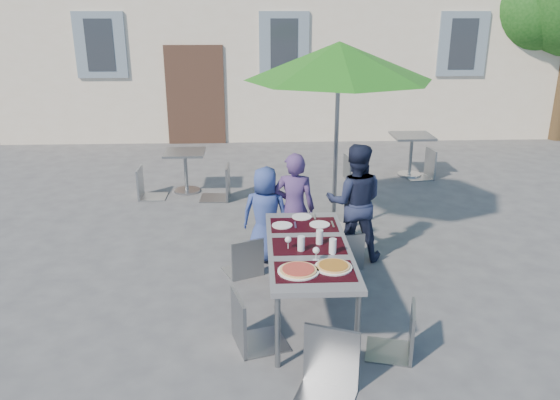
{
  "coord_description": "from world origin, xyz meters",
  "views": [
    {
      "loc": [
        -0.66,
        -4.97,
        2.93
      ],
      "look_at": [
        -0.4,
        0.79,
        0.92
      ],
      "focal_mm": 35.0,
      "sensor_mm": 36.0,
      "label": 1
    }
  ],
  "objects_px": {
    "chair_3": "(249,288)",
    "patio_umbrella": "(339,63)",
    "child_2": "(355,202)",
    "dining_table": "(309,251)",
    "pizza_near_left": "(298,270)",
    "cafe_table_1": "(411,147)",
    "chair_1": "(293,233)",
    "child_1": "(294,208)",
    "chair_5": "(329,328)",
    "child_0": "(266,215)",
    "chair_4": "(403,302)",
    "chair_0": "(244,234)",
    "bg_chair_l_1": "(352,153)",
    "cafe_table_0": "(186,165)",
    "bg_chair_r_0": "(220,162)",
    "pizza_near_right": "(333,266)",
    "bg_chair_l_0": "(145,164)",
    "bg_chair_r_1": "(426,146)",
    "chair_2": "(347,228)"
  },
  "relations": [
    {
      "from": "child_2",
      "to": "bg_chair_l_1",
      "type": "relative_size",
      "value": 1.72
    },
    {
      "from": "chair_0",
      "to": "bg_chair_r_0",
      "type": "bearing_deg",
      "value": 98.74
    },
    {
      "from": "chair_4",
      "to": "bg_chair_l_1",
      "type": "bearing_deg",
      "value": 84.88
    },
    {
      "from": "chair_1",
      "to": "chair_3",
      "type": "distance_m",
      "value": 1.48
    },
    {
      "from": "child_1",
      "to": "chair_0",
      "type": "bearing_deg",
      "value": 39.37
    },
    {
      "from": "chair_0",
      "to": "bg_chair_l_1",
      "type": "height_order",
      "value": "chair_0"
    },
    {
      "from": "child_2",
      "to": "chair_4",
      "type": "distance_m",
      "value": 2.06
    },
    {
      "from": "cafe_table_0",
      "to": "bg_chair_l_1",
      "type": "xyz_separation_m",
      "value": [
        2.92,
        0.62,
        0.02
      ]
    },
    {
      "from": "chair_5",
      "to": "bg_chair_r_0",
      "type": "relative_size",
      "value": 0.98
    },
    {
      "from": "bg_chair_l_1",
      "to": "bg_chair_l_0",
      "type": "bearing_deg",
      "value": -165.87
    },
    {
      "from": "bg_chair_l_1",
      "to": "cafe_table_0",
      "type": "bearing_deg",
      "value": -167.97
    },
    {
      "from": "chair_1",
      "to": "pizza_near_left",
      "type": "bearing_deg",
      "value": -92.09
    },
    {
      "from": "cafe_table_0",
      "to": "bg_chair_l_0",
      "type": "distance_m",
      "value": 0.68
    },
    {
      "from": "pizza_near_left",
      "to": "cafe_table_1",
      "type": "relative_size",
      "value": 0.48
    },
    {
      "from": "chair_3",
      "to": "patio_umbrella",
      "type": "height_order",
      "value": "patio_umbrella"
    },
    {
      "from": "chair_4",
      "to": "cafe_table_1",
      "type": "distance_m",
      "value": 5.74
    },
    {
      "from": "child_1",
      "to": "chair_1",
      "type": "bearing_deg",
      "value": 92.54
    },
    {
      "from": "pizza_near_right",
      "to": "chair_5",
      "type": "distance_m",
      "value": 0.78
    },
    {
      "from": "dining_table",
      "to": "chair_0",
      "type": "distance_m",
      "value": 1.11
    },
    {
      "from": "chair_5",
      "to": "cafe_table_1",
      "type": "relative_size",
      "value": 1.35
    },
    {
      "from": "bg_chair_l_0",
      "to": "bg_chair_r_0",
      "type": "height_order",
      "value": "bg_chair_r_0"
    },
    {
      "from": "bg_chair_l_0",
      "to": "chair_2",
      "type": "bearing_deg",
      "value": -43.69
    },
    {
      "from": "chair_0",
      "to": "cafe_table_1",
      "type": "xyz_separation_m",
      "value": [
        3.01,
        3.91,
        0.02
      ]
    },
    {
      "from": "chair_2",
      "to": "bg_chair_l_1",
      "type": "height_order",
      "value": "chair_2"
    },
    {
      "from": "bg_chair_r_0",
      "to": "child_2",
      "type": "bearing_deg",
      "value": -52.77
    },
    {
      "from": "bg_chair_l_1",
      "to": "bg_chair_r_1",
      "type": "xyz_separation_m",
      "value": [
        1.35,
        0.0,
        0.11
      ]
    },
    {
      "from": "child_2",
      "to": "dining_table",
      "type": "bearing_deg",
      "value": 70.08
    },
    {
      "from": "child_1",
      "to": "chair_5",
      "type": "height_order",
      "value": "child_1"
    },
    {
      "from": "chair_4",
      "to": "bg_chair_r_0",
      "type": "relative_size",
      "value": 0.85
    },
    {
      "from": "bg_chair_r_0",
      "to": "child_1",
      "type": "bearing_deg",
      "value": -66.96
    },
    {
      "from": "pizza_near_left",
      "to": "bg_chair_l_1",
      "type": "height_order",
      "value": "bg_chair_l_1"
    },
    {
      "from": "pizza_near_right",
      "to": "bg_chair_r_1",
      "type": "distance_m",
      "value": 5.68
    },
    {
      "from": "child_0",
      "to": "chair_4",
      "type": "relative_size",
      "value": 1.31
    },
    {
      "from": "dining_table",
      "to": "chair_1",
      "type": "distance_m",
      "value": 0.88
    },
    {
      "from": "chair_4",
      "to": "bg_chair_l_0",
      "type": "relative_size",
      "value": 0.94
    },
    {
      "from": "child_2",
      "to": "chair_5",
      "type": "bearing_deg",
      "value": 83.45
    },
    {
      "from": "pizza_near_right",
      "to": "child_1",
      "type": "relative_size",
      "value": 0.25
    },
    {
      "from": "child_0",
      "to": "chair_4",
      "type": "distance_m",
      "value": 2.32
    },
    {
      "from": "pizza_near_left",
      "to": "child_2",
      "type": "distance_m",
      "value": 2.05
    },
    {
      "from": "child_1",
      "to": "bg_chair_r_0",
      "type": "xyz_separation_m",
      "value": [
        -1.02,
        2.39,
        -0.06
      ]
    },
    {
      "from": "chair_0",
      "to": "cafe_table_0",
      "type": "xyz_separation_m",
      "value": [
        -1.03,
        3.13,
        -0.05
      ]
    },
    {
      "from": "dining_table",
      "to": "child_2",
      "type": "xyz_separation_m",
      "value": [
        0.69,
        1.32,
        0.03
      ]
    },
    {
      "from": "child_2",
      "to": "chair_3",
      "type": "distance_m",
      "value": 2.25
    },
    {
      "from": "patio_umbrella",
      "to": "bg_chair_l_0",
      "type": "xyz_separation_m",
      "value": [
        -2.84,
        1.71,
        -1.74
      ]
    },
    {
      "from": "pizza_near_right",
      "to": "cafe_table_1",
      "type": "relative_size",
      "value": 0.44
    },
    {
      "from": "child_2",
      "to": "chair_1",
      "type": "bearing_deg",
      "value": 37.97
    },
    {
      "from": "child_0",
      "to": "chair_5",
      "type": "bearing_deg",
      "value": 111.55
    },
    {
      "from": "chair_3",
      "to": "cafe_table_1",
      "type": "distance_m",
      "value": 6.08
    },
    {
      "from": "chair_3",
      "to": "bg_chair_l_0",
      "type": "height_order",
      "value": "chair_3"
    },
    {
      "from": "child_1",
      "to": "bg_chair_r_1",
      "type": "relative_size",
      "value": 1.35
    }
  ]
}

